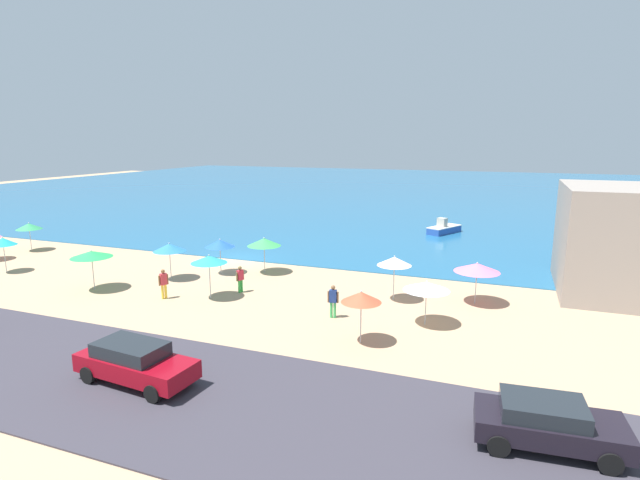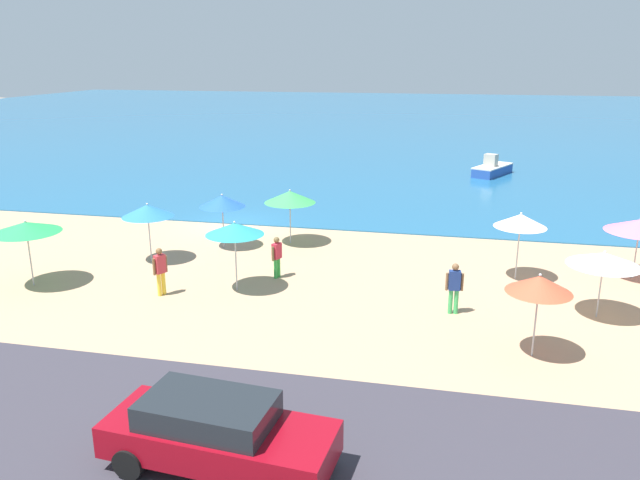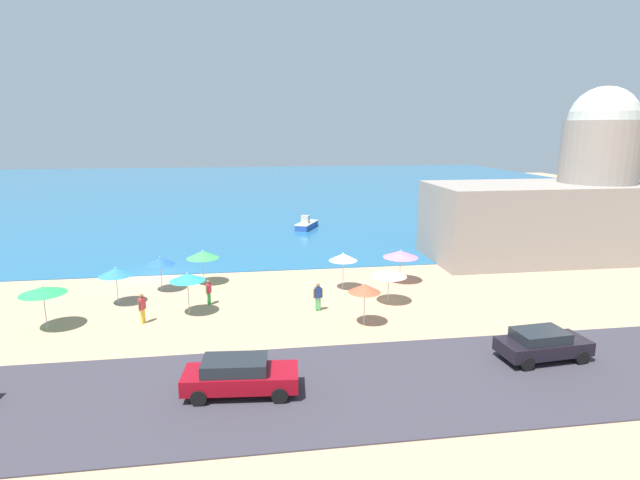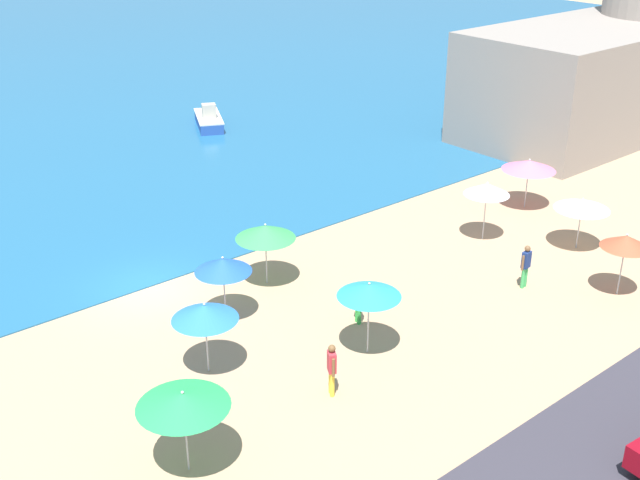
% 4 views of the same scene
% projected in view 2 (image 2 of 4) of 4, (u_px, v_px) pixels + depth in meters
% --- Properties ---
extents(ground_plane, '(160.00, 160.00, 0.00)m').
position_uv_depth(ground_plane, '(233.00, 224.00, 30.64)').
color(ground_plane, tan).
extents(sea, '(150.00, 110.00, 0.05)m').
position_uv_depth(sea, '(377.00, 118.00, 82.13)').
color(sea, '#205E89').
rests_on(sea, ground_plane).
extents(beach_umbrella_0, '(1.77, 1.77, 2.42)m').
position_uv_depth(beach_umbrella_0, '(539.00, 284.00, 16.64)').
color(beach_umbrella_0, '#B2B2B7').
rests_on(beach_umbrella_0, ground_plane).
extents(beach_umbrella_2, '(2.04, 2.04, 2.53)m').
position_uv_depth(beach_umbrella_2, '(235.00, 229.00, 21.43)').
color(beach_umbrella_2, '#B2B2B7').
rests_on(beach_umbrella_2, ground_plane).
extents(beach_umbrella_3, '(1.89, 1.89, 2.56)m').
position_uv_depth(beach_umbrella_3, '(521.00, 221.00, 22.51)').
color(beach_umbrella_3, '#B2B2B7').
rests_on(beach_umbrella_3, ground_plane).
extents(beach_umbrella_4, '(2.38, 2.38, 2.44)m').
position_uv_depth(beach_umbrella_4, '(26.00, 227.00, 21.92)').
color(beach_umbrella_4, '#B2B2B7').
rests_on(beach_umbrella_4, ground_plane).
extents(beach_umbrella_5, '(2.23, 2.23, 2.21)m').
position_uv_depth(beach_umbrella_5, '(604.00, 259.00, 19.28)').
color(beach_umbrella_5, '#B2B2B7').
rests_on(beach_umbrella_5, ground_plane).
extents(beach_umbrella_7, '(2.23, 2.23, 2.43)m').
position_uv_depth(beach_umbrella_7, '(290.00, 197.00, 26.94)').
color(beach_umbrella_7, '#B2B2B7').
rests_on(beach_umbrella_7, ground_plane).
extents(beach_umbrella_8, '(2.04, 2.04, 2.40)m').
position_uv_depth(beach_umbrella_8, '(148.00, 211.00, 24.63)').
color(beach_umbrella_8, '#B2B2B7').
rests_on(beach_umbrella_8, ground_plane).
extents(beach_umbrella_9, '(2.44, 2.44, 2.33)m').
position_uv_depth(beach_umbrella_9, '(640.00, 226.00, 22.69)').
color(beach_umbrella_9, '#B2B2B7').
rests_on(beach_umbrella_9, ground_plane).
extents(beach_umbrella_11, '(1.95, 1.95, 2.37)m').
position_uv_depth(beach_umbrella_11, '(222.00, 201.00, 26.38)').
color(beach_umbrella_11, '#B2B2B7').
rests_on(beach_umbrella_11, ground_plane).
extents(bather_0, '(0.37, 0.51, 1.70)m').
position_uv_depth(bather_0, '(160.00, 269.00, 21.35)').
color(bather_0, yellow).
rests_on(bather_0, ground_plane).
extents(bather_1, '(0.57, 0.26, 1.69)m').
position_uv_depth(bather_1, '(454.00, 286.00, 19.81)').
color(bather_1, '#3EAF5B').
rests_on(bather_1, ground_plane).
extents(bather_2, '(0.33, 0.54, 1.58)m').
position_uv_depth(bather_2, '(277.00, 255.00, 23.08)').
color(bather_2, green).
rests_on(bather_2, ground_plane).
extents(parked_car_0, '(4.73, 2.19, 1.50)m').
position_uv_depth(parked_car_0, '(217.00, 432.00, 12.29)').
color(parked_car_0, maroon).
rests_on(parked_car_0, coastal_road).
extents(skiff_nearshore, '(2.96, 4.25, 1.49)m').
position_uv_depth(skiff_nearshore, '(493.00, 169.00, 42.87)').
color(skiff_nearshore, '#284FA2').
rests_on(skiff_nearshore, sea).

